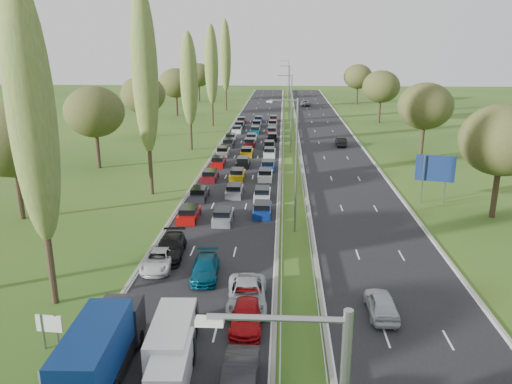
# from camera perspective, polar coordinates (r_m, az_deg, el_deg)

# --- Properties ---
(ground) EXTENTS (260.00, 260.00, 0.00)m
(ground) POSITION_cam_1_polar(r_m,az_deg,el_deg) (81.32, 3.95, 4.88)
(ground) COLOR #234A17
(ground) RESTS_ON ground
(near_carriageway) EXTENTS (10.50, 215.00, 0.04)m
(near_carriageway) POSITION_cam_1_polar(r_m,az_deg,el_deg) (83.95, -0.70, 5.28)
(near_carriageway) COLOR black
(near_carriageway) RESTS_ON ground
(far_carriageway) EXTENTS (10.50, 215.00, 0.04)m
(far_carriageway) POSITION_cam_1_polar(r_m,az_deg,el_deg) (84.14, 8.55, 5.13)
(far_carriageway) COLOR black
(far_carriageway) RESTS_ON ground
(central_reservation) EXTENTS (2.36, 215.00, 0.32)m
(central_reservation) POSITION_cam_1_polar(r_m,az_deg,el_deg) (83.67, 3.94, 5.59)
(central_reservation) COLOR gray
(central_reservation) RESTS_ON ground
(lamp_columns) EXTENTS (0.18, 140.18, 12.00)m
(lamp_columns) POSITION_cam_1_polar(r_m,az_deg,el_deg) (78.35, 4.05, 8.88)
(lamp_columns) COLOR gray
(lamp_columns) RESTS_ON ground
(poplar_row) EXTENTS (2.80, 127.80, 22.44)m
(poplar_row) POSITION_cam_1_polar(r_m,az_deg,el_deg) (69.54, -9.39, 13.03)
(poplar_row) COLOR #2D2116
(poplar_row) RESTS_ON ground
(woodland_left) EXTENTS (8.00, 166.00, 11.10)m
(woodland_left) POSITION_cam_1_polar(r_m,az_deg,el_deg) (67.79, -19.00, 8.28)
(woodland_left) COLOR #2D2116
(woodland_left) RESTS_ON ground
(woodland_right) EXTENTS (8.00, 153.00, 11.10)m
(woodland_right) POSITION_cam_1_polar(r_m,az_deg,el_deg) (70.00, 20.55, 8.37)
(woodland_right) COLOR #2D2116
(woodland_right) RESTS_ON ground
(traffic_queue_fill) EXTENTS (9.05, 69.15, 0.80)m
(traffic_queue_fill) POSITION_cam_1_polar(r_m,az_deg,el_deg) (79.15, -0.94, 4.92)
(traffic_queue_fill) COLOR #A50C0A
(traffic_queue_fill) RESTS_ON ground
(near_car_2) EXTENTS (2.38, 4.82, 1.31)m
(near_car_2) POSITION_cam_1_polar(r_m,az_deg,el_deg) (38.88, -11.07, -7.58)
(near_car_2) COLOR silver
(near_car_2) RESTS_ON near_carriageway
(near_car_3) EXTENTS (2.47, 5.44, 1.55)m
(near_car_3) POSITION_cam_1_polar(r_m,az_deg,el_deg) (40.64, -9.79, -6.25)
(near_car_3) COLOR black
(near_car_3) RESTS_ON near_carriageway
(near_car_7) EXTENTS (2.20, 4.81, 1.37)m
(near_car_7) POSITION_cam_1_polar(r_m,az_deg,el_deg) (36.93, -5.81, -8.64)
(near_car_7) COLOR #053B54
(near_car_7) RESTS_ON near_carriageway
(near_car_9) EXTENTS (1.74, 4.80, 1.57)m
(near_car_9) POSITION_cam_1_polar(r_m,az_deg,el_deg) (25.81, -1.89, -20.52)
(near_car_9) COLOR black
(near_car_9) RESTS_ON near_carriageway
(near_car_10) EXTENTS (2.83, 5.66, 1.54)m
(near_car_10) POSITION_cam_1_polar(r_m,az_deg,el_deg) (32.96, -1.05, -11.66)
(near_car_10) COLOR #9FA3A8
(near_car_10) RESTS_ON near_carriageway
(near_car_11) EXTENTS (1.96, 4.69, 1.35)m
(near_car_11) POSITION_cam_1_polar(r_m,az_deg,el_deg) (30.86, -1.11, -13.97)
(near_car_11) COLOR #A2090E
(near_car_11) RESTS_ON near_carriageway
(far_car_0) EXTENTS (1.75, 4.31, 1.46)m
(far_car_0) POSITION_cam_1_polar(r_m,az_deg,el_deg) (32.95, 14.14, -12.28)
(far_car_0) COLOR #B7BCC1
(far_car_0) RESTS_ON far_carriageway
(far_car_1) EXTENTS (1.58, 4.48, 1.47)m
(far_car_1) POSITION_cam_1_polar(r_m,az_deg,el_deg) (85.01, 9.69, 5.71)
(far_car_1) COLOR black
(far_car_1) RESTS_ON far_carriageway
(far_car_2) EXTENTS (3.03, 5.88, 1.59)m
(far_car_2) POSITION_cam_1_polar(r_m,az_deg,el_deg) (141.15, 5.68, 10.12)
(far_car_2) COLOR slate
(far_car_2) RESTS_ON far_carriageway
(blue_lorry) EXTENTS (2.26, 8.14, 3.44)m
(blue_lorry) POSITION_cam_1_polar(r_m,az_deg,el_deg) (27.14, -17.23, -16.73)
(blue_lorry) COLOR black
(blue_lorry) RESTS_ON near_carriageway
(white_van_front) EXTENTS (2.08, 5.30, 2.13)m
(white_van_front) POSITION_cam_1_polar(r_m,az_deg,el_deg) (28.64, -9.45, -15.93)
(white_van_front) COLOR white
(white_van_front) RESTS_ON near_carriageway
(white_van_rear) EXTENTS (1.80, 4.59, 1.85)m
(white_van_rear) POSITION_cam_1_polar(r_m,az_deg,el_deg) (26.74, -9.57, -18.91)
(white_van_rear) COLOR silver
(white_van_rear) RESTS_ON near_carriageway
(info_sign) EXTENTS (1.50, 0.21, 2.10)m
(info_sign) POSITION_cam_1_polar(r_m,az_deg,el_deg) (30.70, -22.53, -14.08)
(info_sign) COLOR gray
(info_sign) RESTS_ON ground
(direction_sign) EXTENTS (3.91, 1.05, 5.20)m
(direction_sign) POSITION_cam_1_polar(r_m,az_deg,el_deg) (55.94, 19.79, 2.32)
(direction_sign) COLOR gray
(direction_sign) RESTS_ON ground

